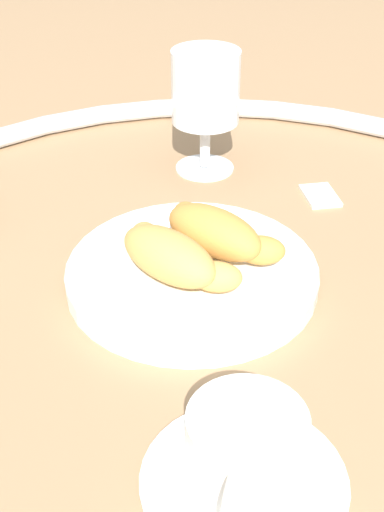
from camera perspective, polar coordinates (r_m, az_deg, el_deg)
The scene contains 8 objects.
ground_plane at distance 0.63m, azimuth 1.94°, elevation -2.65°, with size 2.20×2.20×0.00m, color #997551.
table_chrome_rim at distance 0.63m, azimuth 1.96°, elevation -1.77°, with size 0.81×0.81×0.02m, color silver.
pastry_plate at distance 0.63m, azimuth 0.00°, elevation -1.37°, with size 0.23×0.23×0.02m.
croissant_large at distance 0.60m, azimuth -1.67°, elevation -0.00°, with size 0.14×0.07×0.04m.
croissant_small at distance 0.63m, azimuth 1.97°, elevation 1.94°, with size 0.14×0.07×0.04m.
coffee_cup_near at distance 0.46m, azimuth 4.31°, elevation -15.95°, with size 0.14×0.14×0.06m.
juice_glass_right at distance 0.80m, azimuth 1.10°, elevation 12.98°, with size 0.08×0.08×0.14m.
sugar_packet at distance 0.78m, azimuth 10.66°, elevation 4.86°, with size 0.05×0.03×0.01m, color white.
Camera 1 is at (0.28, -0.43, 0.38)m, focal length 49.43 mm.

